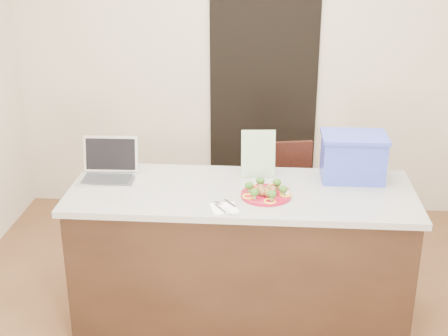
# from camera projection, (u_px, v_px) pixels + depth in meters

# --- Properties ---
(room_shell) EXTENTS (4.00, 4.00, 4.00)m
(room_shell) POSITION_uv_depth(u_px,v_px,m) (240.00, 85.00, 3.22)
(room_shell) COLOR white
(room_shell) RESTS_ON ground
(doorway) EXTENTS (0.90, 0.02, 2.00)m
(doorway) POSITION_uv_depth(u_px,v_px,m) (263.00, 99.00, 5.28)
(doorway) COLOR black
(doorway) RESTS_ON ground
(island) EXTENTS (2.06, 0.76, 0.92)m
(island) POSITION_uv_depth(u_px,v_px,m) (241.00, 257.00, 3.88)
(island) COLOR black
(island) RESTS_ON ground
(plate) EXTENTS (0.29, 0.29, 0.02)m
(plate) POSITION_uv_depth(u_px,v_px,m) (266.00, 195.00, 3.62)
(plate) COLOR maroon
(plate) RESTS_ON island
(meatballs) EXTENTS (0.12, 0.11, 0.04)m
(meatballs) POSITION_uv_depth(u_px,v_px,m) (266.00, 191.00, 3.61)
(meatballs) COLOR brown
(meatballs) RESTS_ON plate
(broccoli) EXTENTS (0.25, 0.24, 0.04)m
(broccoli) POSITION_uv_depth(u_px,v_px,m) (266.00, 187.00, 3.60)
(broccoli) COLOR #204512
(broccoli) RESTS_ON plate
(pepper_rings) EXTENTS (0.28, 0.29, 0.01)m
(pepper_rings) POSITION_uv_depth(u_px,v_px,m) (266.00, 193.00, 3.62)
(pepper_rings) COLOR yellow
(pepper_rings) RESTS_ON plate
(napkin) EXTENTS (0.17, 0.17, 0.01)m
(napkin) POSITION_uv_depth(u_px,v_px,m) (224.00, 208.00, 3.47)
(napkin) COLOR white
(napkin) RESTS_ON island
(fork) EXTENTS (0.08, 0.16, 0.00)m
(fork) POSITION_uv_depth(u_px,v_px,m) (221.00, 206.00, 3.48)
(fork) COLOR silver
(fork) RESTS_ON napkin
(knife) EXTENTS (0.08, 0.20, 0.01)m
(knife) POSITION_uv_depth(u_px,v_px,m) (229.00, 209.00, 3.45)
(knife) COLOR white
(knife) RESTS_ON napkin
(yogurt_bottle) EXTENTS (0.03, 0.03, 0.06)m
(yogurt_bottle) POSITION_uv_depth(u_px,v_px,m) (287.00, 194.00, 3.59)
(yogurt_bottle) COLOR silver
(yogurt_bottle) RESTS_ON island
(laptop) EXTENTS (0.35, 0.28, 0.24)m
(laptop) POSITION_uv_depth(u_px,v_px,m) (109.00, 167.00, 3.87)
(laptop) COLOR silver
(laptop) RESTS_ON island
(leaflet) EXTENTS (0.21, 0.06, 0.30)m
(leaflet) POSITION_uv_depth(u_px,v_px,m) (258.00, 154.00, 3.85)
(leaflet) COLOR silver
(leaflet) RESTS_ON island
(blue_box) EXTENTS (0.40, 0.29, 0.29)m
(blue_box) POSITION_uv_depth(u_px,v_px,m) (353.00, 157.00, 3.82)
(blue_box) COLOR #3241B5
(blue_box) RESTS_ON island
(chair) EXTENTS (0.47, 0.47, 0.90)m
(chair) POSITION_uv_depth(u_px,v_px,m) (284.00, 196.00, 4.61)
(chair) COLOR #34140F
(chair) RESTS_ON ground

